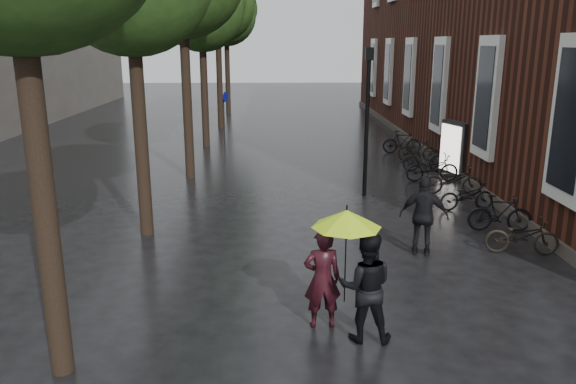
{
  "coord_description": "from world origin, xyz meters",
  "views": [
    {
      "loc": [
        -0.9,
        -6.26,
        4.62
      ],
      "look_at": [
        -0.63,
        5.78,
        1.38
      ],
      "focal_mm": 35.0,
      "sensor_mm": 36.0,
      "label": 1
    }
  ],
  "objects_px": {
    "parked_bicycles": "(444,174)",
    "lamp_post": "(367,108)",
    "ad_lightbox": "(454,150)",
    "person_black": "(366,287)",
    "person_burgundy": "(322,279)",
    "pedestrian_walking": "(424,216)"
  },
  "relations": [
    {
      "from": "person_burgundy",
      "to": "pedestrian_walking",
      "type": "xyz_separation_m",
      "value": [
        2.51,
        3.23,
        0.05
      ]
    },
    {
      "from": "person_black",
      "to": "parked_bicycles",
      "type": "bearing_deg",
      "value": -106.87
    },
    {
      "from": "parked_bicycles",
      "to": "lamp_post",
      "type": "bearing_deg",
      "value": -162.05
    },
    {
      "from": "pedestrian_walking",
      "to": "lamp_post",
      "type": "relative_size",
      "value": 0.41
    },
    {
      "from": "person_burgundy",
      "to": "lamp_post",
      "type": "relative_size",
      "value": 0.38
    },
    {
      "from": "person_burgundy",
      "to": "ad_lightbox",
      "type": "bearing_deg",
      "value": -122.0
    },
    {
      "from": "person_burgundy",
      "to": "parked_bicycles",
      "type": "xyz_separation_m",
      "value": [
        4.7,
        9.06,
        -0.39
      ]
    },
    {
      "from": "ad_lightbox",
      "to": "lamp_post",
      "type": "height_order",
      "value": "lamp_post"
    },
    {
      "from": "person_black",
      "to": "pedestrian_walking",
      "type": "distance_m",
      "value": 4.11
    },
    {
      "from": "person_black",
      "to": "ad_lightbox",
      "type": "distance_m",
      "value": 11.97
    },
    {
      "from": "parked_bicycles",
      "to": "person_burgundy",
      "type": "bearing_deg",
      "value": -117.44
    },
    {
      "from": "person_burgundy",
      "to": "person_black",
      "type": "bearing_deg",
      "value": 141.7
    },
    {
      "from": "pedestrian_walking",
      "to": "person_burgundy",
      "type": "bearing_deg",
      "value": 68.5
    },
    {
      "from": "parked_bicycles",
      "to": "lamp_post",
      "type": "xyz_separation_m",
      "value": [
        -2.72,
        -0.88,
        2.25
      ]
    },
    {
      "from": "person_black",
      "to": "lamp_post",
      "type": "relative_size",
      "value": 0.4
    },
    {
      "from": "lamp_post",
      "to": "person_black",
      "type": "bearing_deg",
      "value": -98.8
    },
    {
      "from": "parked_bicycles",
      "to": "ad_lightbox",
      "type": "distance_m",
      "value": 1.74
    },
    {
      "from": "person_burgundy",
      "to": "person_black",
      "type": "relative_size",
      "value": 0.95
    },
    {
      "from": "parked_bicycles",
      "to": "ad_lightbox",
      "type": "relative_size",
      "value": 6.3
    },
    {
      "from": "parked_bicycles",
      "to": "person_black",
      "type": "bearing_deg",
      "value": -113.15
    },
    {
      "from": "person_burgundy",
      "to": "pedestrian_walking",
      "type": "distance_m",
      "value": 4.09
    },
    {
      "from": "person_burgundy",
      "to": "parked_bicycles",
      "type": "height_order",
      "value": "person_burgundy"
    }
  ]
}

